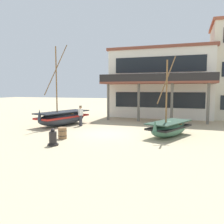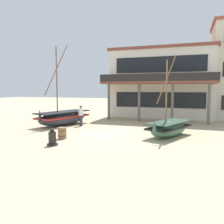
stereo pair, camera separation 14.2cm
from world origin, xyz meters
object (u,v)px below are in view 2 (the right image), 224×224
(fisherman_by_hull, at_px, (81,116))
(fishing_boat_centre_large, at_px, (63,117))
(fishing_boat_near_left, at_px, (169,128))
(wooden_barrel, at_px, (62,133))
(harbor_building_main, at_px, (162,83))
(capstan_winch, at_px, (52,139))

(fisherman_by_hull, bearing_deg, fishing_boat_centre_large, -174.28)
(fishing_boat_near_left, xyz_separation_m, fishing_boat_centre_large, (-8.90, 1.85, 0.11))
(fisherman_by_hull, relative_size, wooden_barrel, 2.41)
(fishing_boat_near_left, distance_m, fishing_boat_centre_large, 9.10)
(fishing_boat_centre_large, distance_m, fisherman_by_hull, 1.62)
(fishing_boat_centre_large, relative_size, fisherman_by_hull, 4.01)
(fishing_boat_centre_large, distance_m, harbor_building_main, 12.18)
(capstan_winch, bearing_deg, fishing_boat_centre_large, 116.33)
(fisherman_by_hull, bearing_deg, capstan_winch, -76.66)
(capstan_winch, relative_size, harbor_building_main, 0.08)
(fishing_boat_centre_large, xyz_separation_m, capstan_winch, (3.15, -6.36, -0.29))
(capstan_winch, height_order, harbor_building_main, harbor_building_main)
(fishing_boat_near_left, relative_size, capstan_winch, 5.58)
(fisherman_by_hull, height_order, capstan_winch, fisherman_by_hull)
(capstan_winch, xyz_separation_m, wooden_barrel, (-0.40, 1.66, -0.02))
(harbor_building_main, bearing_deg, fishing_boat_centre_large, -126.98)
(capstan_winch, xyz_separation_m, harbor_building_main, (3.94, 15.77, 3.35))
(fisherman_by_hull, relative_size, harbor_building_main, 0.15)
(fishing_boat_near_left, bearing_deg, wooden_barrel, -155.18)
(harbor_building_main, bearing_deg, fisherman_by_hull, -120.67)
(capstan_winch, height_order, wooden_barrel, capstan_winch)
(wooden_barrel, height_order, harbor_building_main, harbor_building_main)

